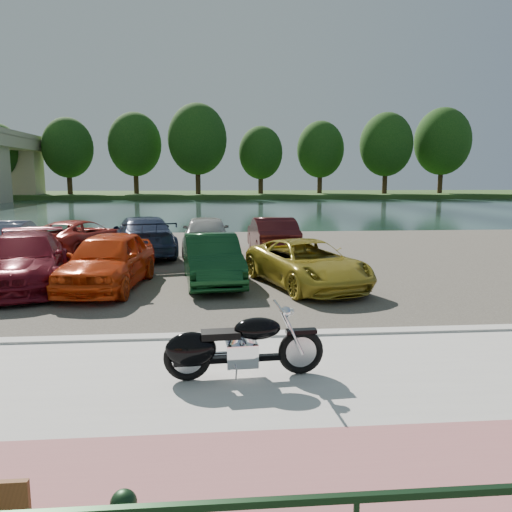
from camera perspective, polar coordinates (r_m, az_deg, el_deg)
The scene contains 18 objects.
ground at distance 7.46m, azimuth 2.35°, elevation -14.47°, with size 200.00×200.00×0.00m, color #595447.
promenade at distance 6.55m, azimuth 3.50°, elevation -17.53°, with size 60.00×6.00×0.10m, color beige.
pink_path at distance 5.23m, azimuth 6.11°, elevation -24.26°, with size 60.00×2.00×0.01m, color #A75E61.
kerb at distance 9.30m, azimuth 0.79°, elevation -9.18°, with size 60.00×0.30×0.14m, color beige.
parking_lot at distance 18.06m, azimuth -2.02°, elevation -0.42°, with size 60.00×18.00×0.04m, color #413D34.
river at distance 46.89m, azimuth -3.80°, elevation 5.35°, with size 120.00×40.00×0.00m, color #182C27.
far_bank at distance 78.84m, azimuth -4.26°, elevation 7.03°, with size 120.00×24.00×0.60m, color #274518.
far_trees at distance 72.91m, azimuth -0.76°, elevation 12.55°, with size 70.25×10.68×12.52m.
motorcycle at distance 7.27m, azimuth -3.00°, elevation -10.36°, with size 2.33×0.75×1.05m.
car_3 at distance 14.67m, azimuth -24.96°, elevation -0.51°, with size 2.02×4.98×1.45m, color maroon.
car_4 at distance 13.78m, azimuth -16.53°, elevation -0.47°, with size 1.78×4.43×1.51m, color red.
car_5 at distance 13.90m, azimuth -5.07°, elevation -0.37°, with size 1.44×4.12×1.36m, color #103C1B.
car_6 at distance 13.53m, azimuth 5.81°, elevation -0.86°, with size 2.08×4.51×1.25m, color #A79126.
car_9 at distance 21.16m, azimuth -26.01°, elevation 1.92°, with size 1.40×4.00×1.32m, color slate.
car_10 at distance 20.30m, azimuth -19.58°, elevation 2.06°, with size 2.20×4.77×1.33m, color #A0231A.
car_11 at distance 19.24m, azimuth -12.76°, elevation 2.26°, with size 2.10×5.16×1.50m, color #293351.
car_12 at distance 19.38m, azimuth -5.73°, elevation 2.52°, with size 1.80×4.47×1.52m, color #ADACA8.
car_13 at distance 19.28m, azimuth 1.84°, elevation 2.38°, with size 1.51×4.32×1.42m, color #441213.
Camera 1 is at (-0.87, -6.79, 2.97)m, focal length 35.00 mm.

